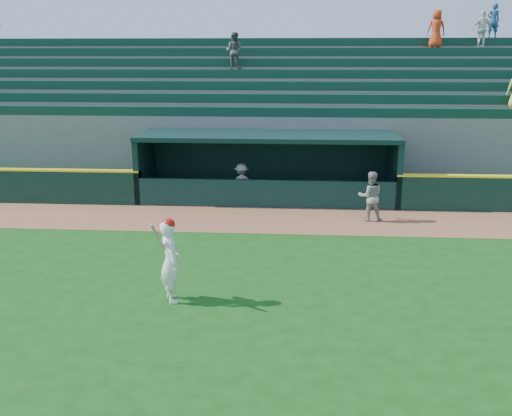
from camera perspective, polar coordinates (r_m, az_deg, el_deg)
The scene contains 7 objects.
ground at distance 14.05m, azimuth -0.46°, elevation -6.83°, with size 120.00×120.00×0.00m, color #134711.
warning_track at distance 18.67m, azimuth 0.71°, elevation -1.20°, with size 40.00×3.00×0.01m, color brown.
dugout_player_front at distance 18.79m, azimuth 11.36°, elevation 1.16°, with size 0.79×0.62×1.63m, color gray.
dugout_player_inside at distance 20.74m, azimuth -1.46°, elevation 2.49°, with size 0.93×0.53×1.43m, color #A2A29D.
dugout at distance 21.38m, azimuth 1.22°, elevation 4.63°, with size 9.40×2.80×2.46m.
stands at distance 25.74m, azimuth 1.72°, elevation 8.74°, with size 34.50×6.25×7.60m.
batter_at_plate at distance 12.54m, azimuth -8.58°, elevation -5.17°, with size 0.68×0.86×1.90m.
Camera 1 is at (1.03, -12.99, 5.26)m, focal length 40.00 mm.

